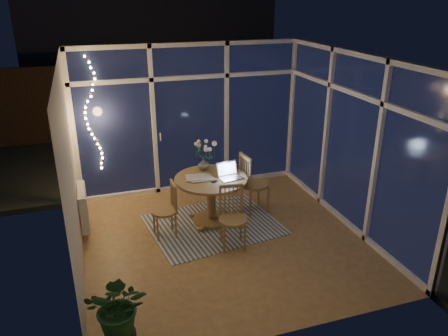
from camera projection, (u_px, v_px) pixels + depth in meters
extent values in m
plane|color=olive|center=(226.00, 239.00, 6.40)|extent=(4.00, 4.00, 0.00)
plane|color=white|center=(226.00, 58.00, 5.42)|extent=(4.00, 4.00, 0.00)
cube|color=beige|center=(190.00, 118.00, 7.67)|extent=(4.00, 0.04, 2.60)
cube|color=beige|center=(292.00, 226.00, 4.15)|extent=(4.00, 0.04, 2.60)
cube|color=beige|center=(71.00, 174.00, 5.34)|extent=(0.04, 4.00, 2.60)
cube|color=beige|center=(353.00, 142.00, 6.49)|extent=(0.04, 4.00, 2.60)
cube|color=white|center=(191.00, 119.00, 7.64)|extent=(4.00, 0.10, 2.60)
cube|color=white|center=(351.00, 142.00, 6.48)|extent=(0.10, 4.00, 2.60)
cube|color=silver|center=(83.00, 207.00, 6.49)|extent=(0.10, 0.70, 0.58)
cube|color=black|center=(182.00, 138.00, 10.97)|extent=(12.00, 6.00, 0.10)
cube|color=#342013|center=(157.00, 98.00, 10.90)|extent=(11.00, 0.08, 1.80)
cube|color=#30333A|center=(147.00, 33.00, 13.14)|extent=(7.00, 3.00, 2.20)
sphere|color=black|center=(137.00, 144.00, 9.00)|extent=(0.90, 0.90, 0.90)
cube|color=beige|center=(213.00, 225.00, 6.79)|extent=(2.10, 1.78, 0.01)
cylinder|color=olive|center=(211.00, 200.00, 6.73)|extent=(1.25, 1.25, 0.76)
cube|color=olive|center=(164.00, 210.00, 6.34)|extent=(0.41, 0.41, 0.85)
cube|color=olive|center=(255.00, 183.00, 7.02)|extent=(0.53, 0.53, 1.03)
cube|color=olive|center=(233.00, 218.00, 6.04)|extent=(0.49, 0.49, 0.91)
imported|color=white|center=(204.00, 163.00, 6.86)|extent=(0.23, 0.23, 0.21)
imported|color=white|center=(225.00, 171.00, 6.79)|extent=(0.17, 0.17, 0.04)
cube|color=beige|center=(200.00, 178.00, 6.57)|extent=(0.38, 0.31, 0.02)
cube|color=black|center=(215.00, 182.00, 6.45)|extent=(0.11, 0.09, 0.01)
imported|color=#1B4D25|center=(120.00, 315.00, 4.35)|extent=(0.65, 0.60, 0.76)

